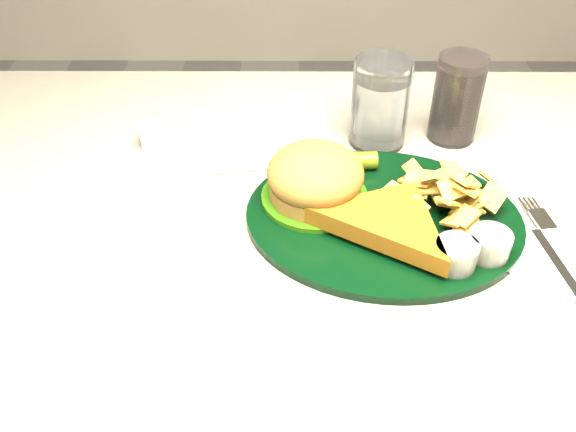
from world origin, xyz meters
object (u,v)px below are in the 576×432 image
dinner_plate (386,197)px  cola_glass (457,99)px  water_glass (380,103)px  table (311,397)px  fork_napkin (557,261)px

dinner_plate → cola_glass: bearing=64.8°
water_glass → cola_glass: 0.11m
dinner_plate → table: bearing=-177.5°
dinner_plate → fork_napkin: (0.19, -0.08, -0.03)m
dinner_plate → cola_glass: (0.12, 0.20, 0.02)m
dinner_plate → water_glass: 0.18m
water_glass → table: bearing=-117.0°
table → cola_glass: 0.52m
table → fork_napkin: size_ratio=7.19×
water_glass → fork_napkin: 0.32m
cola_glass → fork_napkin: (0.07, -0.27, -0.06)m
dinner_plate → water_glass: bearing=93.1°
cola_glass → fork_napkin: bearing=-75.8°
dinner_plate → water_glass: size_ratio=2.68×
dinner_plate → water_glass: (0.01, 0.18, 0.03)m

